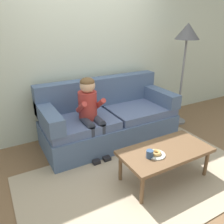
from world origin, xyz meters
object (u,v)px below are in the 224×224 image
Objects in this scene: toy_controller at (175,150)px; floor_lamp at (187,39)px; person_child at (90,109)px; couch at (108,120)px; donut at (156,153)px; mug at (150,154)px; coffee_table at (165,153)px.

floor_lamp reaches higher than toy_controller.
floor_lamp reaches higher than person_child.
donut is at bearing -92.34° from couch.
couch is 1.18× the size of floor_lamp.
donut is at bearing -142.01° from floor_lamp.
person_child is 1.08m from mug.
person_child is 2.04m from floor_lamp.
mug is at bearing -76.11° from person_child.
toy_controller is (1.07, -0.61, -0.65)m from person_child.
mug is at bearing -172.64° from coffee_table.
floor_lamp is at bearing 37.99° from donut.
person_child is (-0.40, -0.21, 0.33)m from couch.
coffee_table is (0.12, -1.20, 0.02)m from couch.
toy_controller is at bearing 33.97° from coffee_table.
mug is 2.25m from floor_lamp.
coffee_table is 9.07× the size of donut.
coffee_table is at bearing -139.42° from floor_lamp.
toy_controller is at bearing 26.47° from mug.
donut is at bearing -169.04° from coffee_table.
toy_controller is 1.84m from floor_lamp.
floor_lamp is at bearing 4.85° from person_child.
mug reaches higher than donut.
couch is at bearing 144.93° from toy_controller.
coffee_table is 0.28m from mug.
couch is 17.25× the size of donut.
couch is 1.11m from toy_controller.
person_child is 0.63× the size of floor_lamp.
floor_lamp reaches higher than coffee_table.
coffee_table is 0.62× the size of floor_lamp.
person_child reaches higher than toy_controller.
floor_lamp is (1.60, 1.18, 1.06)m from mug.
donut is 0.53× the size of toy_controller.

